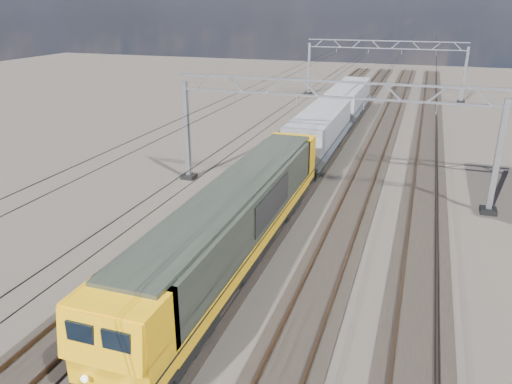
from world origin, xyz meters
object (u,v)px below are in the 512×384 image
(catenary_gantry_mid, at_px, (328,134))
(hopper_wagon_lead, at_px, (320,131))
(locomotive, at_px, (237,219))
(catenary_gantry_far, at_px, (384,67))
(hopper_wagon_mid, at_px, (349,99))

(catenary_gantry_mid, relative_size, hopper_wagon_lead, 1.53)
(catenary_gantry_mid, distance_m, locomotive, 10.64)
(locomotive, relative_size, hopper_wagon_lead, 1.62)
(catenary_gantry_mid, xyz_separation_m, locomotive, (-2.00, -10.33, -1.58))
(catenary_gantry_mid, height_order, hopper_wagon_lead, catenary_gantry_mid)
(catenary_gantry_mid, bearing_deg, catenary_gantry_far, 90.00)
(catenary_gantry_mid, xyz_separation_m, hopper_wagon_mid, (-2.00, 21.56, -1.67))
(catenary_gantry_far, xyz_separation_m, hopper_wagon_mid, (-2.00, -14.44, -1.67))
(catenary_gantry_mid, relative_size, locomotive, 0.94)
(locomotive, xyz_separation_m, hopper_wagon_lead, (-0.00, 17.70, -0.09))
(catenary_gantry_far, xyz_separation_m, locomotive, (-2.00, -46.33, -1.58))
(catenary_gantry_mid, relative_size, hopper_wagon_mid, 1.53)
(hopper_wagon_lead, bearing_deg, catenary_gantry_mid, -74.80)
(hopper_wagon_lead, height_order, hopper_wagon_mid, same)
(hopper_wagon_mid, bearing_deg, hopper_wagon_lead, -90.00)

